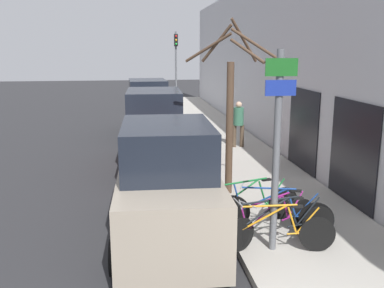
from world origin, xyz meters
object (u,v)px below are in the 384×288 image
pedestrian_near (238,121)px  bicycle_3 (274,212)px  bicycle_1 (274,226)px  parked_car_2 (148,110)px  signpost (277,147)px  street_tree (231,110)px  bicycle_4 (247,205)px  traffic_light (176,62)px  parked_car_1 (154,133)px  bicycle_0 (274,231)px  bicycle_2 (273,221)px  parked_car_0 (167,187)px

pedestrian_near → bicycle_3: bearing=84.2°
bicycle_3 → bicycle_1: bearing=-176.0°
parked_car_2 → pedestrian_near: (3.21, -3.57, 0.03)m
signpost → pedestrian_near: signpost is taller
parked_car_2 → street_tree: street_tree is taller
bicycle_4 → traffic_light: size_ratio=0.53×
bicycle_1 → traffic_light: 16.52m
parked_car_1 → pedestrian_near: 3.71m
bicycle_4 → parked_car_1: 5.52m
bicycle_0 → pedestrian_near: bearing=-0.4°
bicycle_2 → pedestrian_near: (1.26, 7.89, 0.61)m
bicycle_4 → parked_car_2: size_ratio=0.53×
bicycle_0 → parked_car_1: bearing=24.6°
parked_car_0 → pedestrian_near: parked_car_0 is taller
bicycle_4 → parked_car_2: bearing=-2.7°
signpost → pedestrian_near: size_ratio=2.10×
traffic_light → bicycle_0: bearing=-89.7°
bicycle_1 → parked_car_0: (-1.89, 0.96, 0.51)m
bicycle_2 → traffic_light: (-0.23, 16.06, 2.51)m
bicycle_3 → parked_car_2: 11.31m
bicycle_1 → parked_car_0: bearing=56.1°
bicycle_3 → traffic_light: bearing=23.8°
bicycle_2 → bicycle_4: bicycle_4 is taller
bicycle_4 → parked_car_2: (-1.65, 10.69, 0.54)m
bicycle_4 → pedestrian_near: (1.56, 7.12, 0.57)m
bicycle_0 → traffic_light: size_ratio=0.48×
bicycle_3 → parked_car_0: 2.19m
parked_car_1 → traffic_light: (1.71, 10.04, 1.92)m
parked_car_1 → parked_car_2: (-0.01, 5.45, -0.01)m
parked_car_2 → traffic_light: 5.27m
parked_car_1 → pedestrian_near: bearing=32.5°
bicycle_0 → pedestrian_near: 8.50m
pedestrian_near → street_tree: bearing=76.4°
signpost → parked_car_0: (-1.83, 1.07, -1.00)m
parked_car_2 → bicycle_0: bearing=-83.2°
bicycle_4 → parked_car_1: size_ratio=0.49×
bicycle_2 → street_tree: (-0.22, 2.81, 1.75)m
bicycle_3 → traffic_light: size_ratio=0.48×
bicycle_4 → street_tree: bearing=-13.6°
street_tree → traffic_light: size_ratio=0.95×
bicycle_1 → bicycle_4: (-0.22, 1.05, 0.01)m
bicycle_3 → bicycle_4: bicycle_4 is taller
bicycle_2 → parked_car_2: (-1.95, 11.46, 0.58)m
parked_car_1 → bicycle_4: bearing=-70.4°
parked_car_1 → bicycle_0: bearing=-72.3°
bicycle_0 → parked_car_2: 12.09m
bicycle_4 → street_tree: 2.67m
traffic_light → bicycle_2: bearing=-89.2°
parked_car_0 → traffic_light: size_ratio=1.03×
parked_car_1 → pedestrian_near: parked_car_1 is taller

